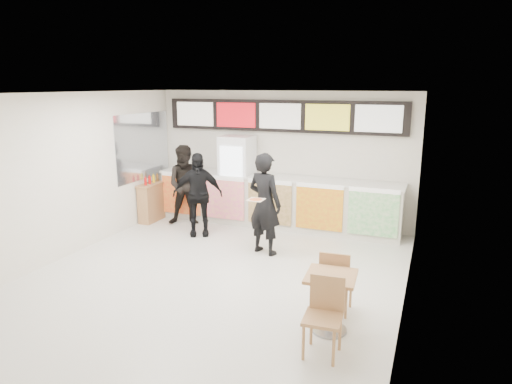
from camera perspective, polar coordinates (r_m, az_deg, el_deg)
The scene contains 15 objects.
floor at distance 7.73m, azimuth -5.35°, elevation -10.64°, with size 7.00×7.00×0.00m, color beige.
ceiling at distance 7.07m, azimuth -5.88°, elevation 12.19°, with size 7.00×7.00×0.00m, color white.
wall_back at distance 10.43m, azimuth 3.19°, elevation 4.29°, with size 6.00×6.00×0.00m, color silver.
wall_left at distance 9.01m, azimuth -22.87°, elevation 1.82°, with size 7.00×7.00×0.00m, color silver.
wall_right at distance 6.49m, azimuth 18.72°, elevation -1.95°, with size 7.00×7.00×0.00m, color silver.
service_counter at distance 10.24m, azimuth 2.40°, elevation -1.17°, with size 5.56×0.77×1.14m.
menu_board at distance 10.24m, azimuth 3.11°, elevation 9.47°, with size 5.50×0.14×0.70m.
drinks_fridge at distance 10.50m, azimuth -2.37°, elevation 1.58°, with size 0.70×0.67×2.00m.
mirror_panel at distance 10.82m, azimuth -13.90°, elevation 5.58°, with size 0.01×2.00×1.50m, color #B2B7BF.
customer_main at distance 8.49m, azimuth 1.10°, elevation -1.49°, with size 0.70×0.46×1.93m, color black.
customer_left at distance 10.43m, azimuth -8.68°, elevation 0.85°, with size 0.88×0.69×1.82m, color black.
customer_mid at distance 9.63m, azimuth -7.31°, elevation -0.31°, with size 1.04×0.43×1.77m, color black.
pizza_slice at distance 8.03m, azimuth -0.02°, elevation -0.91°, with size 0.36×0.36×0.02m.
cafe_table at distance 6.04m, azimuth 9.29°, elevation -12.26°, with size 0.67×1.61×0.93m.
condiment_ledge at distance 10.94m, azimuth -12.87°, elevation -1.19°, with size 0.32×0.80×1.06m.
Camera 1 is at (3.25, -6.28, 3.13)m, focal length 32.00 mm.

